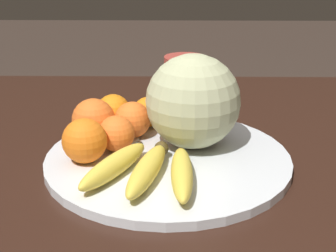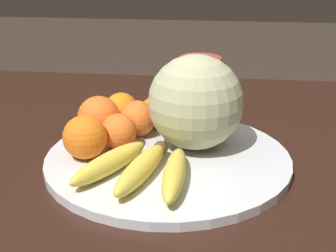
# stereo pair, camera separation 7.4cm
# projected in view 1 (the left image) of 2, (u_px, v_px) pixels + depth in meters

# --- Properties ---
(kitchen_table) EXTENTS (1.57, 1.07, 0.70)m
(kitchen_table) POSITION_uv_depth(u_px,v_px,m) (130.00, 207.00, 0.78)
(kitchen_table) COLOR black
(kitchen_table) RESTS_ON ground_plane
(fruit_bowl) EXTENTS (0.39, 0.39, 0.01)m
(fruit_bowl) POSITION_uv_depth(u_px,v_px,m) (168.00, 158.00, 0.76)
(fruit_bowl) COLOR silver
(fruit_bowl) RESTS_ON kitchen_table
(melon) EXTENTS (0.16, 0.16, 0.16)m
(melon) POSITION_uv_depth(u_px,v_px,m) (193.00, 101.00, 0.76)
(melon) COLOR #B2B789
(melon) RESTS_ON fruit_bowl
(banana_bunch) EXTENTS (0.17, 0.18, 0.03)m
(banana_bunch) POSITION_uv_depth(u_px,v_px,m) (147.00, 169.00, 0.67)
(banana_bunch) COLOR #473819
(banana_bunch) RESTS_ON fruit_bowl
(orange_front_left) EXTENTS (0.07, 0.07, 0.07)m
(orange_front_left) POSITION_uv_depth(u_px,v_px,m) (94.00, 120.00, 0.80)
(orange_front_left) COLOR orange
(orange_front_left) RESTS_ON fruit_bowl
(orange_front_right) EXTENTS (0.06, 0.06, 0.06)m
(orange_front_right) POSITION_uv_depth(u_px,v_px,m) (117.00, 134.00, 0.76)
(orange_front_right) COLOR orange
(orange_front_right) RESTS_ON fruit_bowl
(orange_mid_center) EXTENTS (0.06, 0.06, 0.06)m
(orange_mid_center) POSITION_uv_depth(u_px,v_px,m) (148.00, 112.00, 0.86)
(orange_mid_center) COLOR orange
(orange_mid_center) RESTS_ON fruit_bowl
(orange_back_left) EXTENTS (0.06, 0.06, 0.06)m
(orange_back_left) POSITION_uv_depth(u_px,v_px,m) (113.00, 111.00, 0.86)
(orange_back_left) COLOR orange
(orange_back_left) RESTS_ON fruit_bowl
(orange_back_right) EXTENTS (0.07, 0.07, 0.07)m
(orange_back_right) POSITION_uv_depth(u_px,v_px,m) (85.00, 141.00, 0.72)
(orange_back_right) COLOR orange
(orange_back_right) RESTS_ON fruit_bowl
(orange_top_small) EXTENTS (0.06, 0.06, 0.06)m
(orange_top_small) POSITION_uv_depth(u_px,v_px,m) (131.00, 120.00, 0.82)
(orange_top_small) COLOR orange
(orange_top_small) RESTS_ON fruit_bowl
(produce_tag) EXTENTS (0.07, 0.04, 0.00)m
(produce_tag) POSITION_uv_depth(u_px,v_px,m) (117.00, 140.00, 0.81)
(produce_tag) COLOR white
(produce_tag) RESTS_ON fruit_bowl
(ceramic_mug) EXTENTS (0.12, 0.10, 0.11)m
(ceramic_mug) POSITION_uv_depth(u_px,v_px,m) (186.00, 80.00, 1.02)
(ceramic_mug) COLOR #B74238
(ceramic_mug) RESTS_ON kitchen_table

